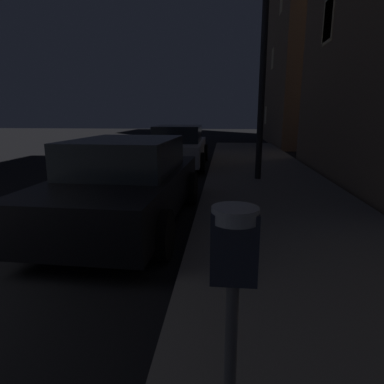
{
  "coord_description": "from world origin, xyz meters",
  "views": [
    {
      "loc": [
        4.47,
        -1.96,
        1.82
      ],
      "look_at": [
        4.21,
        0.59,
        1.21
      ],
      "focal_mm": 30.7,
      "sensor_mm": 36.0,
      "label": 1
    }
  ],
  "objects_px": {
    "car_silver": "(179,146)",
    "street_lamp": "(265,20)",
    "parking_meter": "(233,281)",
    "car_black": "(127,182)"
  },
  "relations": [
    {
      "from": "car_silver",
      "to": "street_lamp",
      "type": "distance_m",
      "value": 5.03
    },
    {
      "from": "parking_meter",
      "to": "street_lamp",
      "type": "height_order",
      "value": "street_lamp"
    },
    {
      "from": "parking_meter",
      "to": "car_black",
      "type": "bearing_deg",
      "value": 112.55
    },
    {
      "from": "car_silver",
      "to": "street_lamp",
      "type": "bearing_deg",
      "value": -48.42
    },
    {
      "from": "car_black",
      "to": "car_silver",
      "type": "bearing_deg",
      "value": 90.0
    },
    {
      "from": "car_silver",
      "to": "street_lamp",
      "type": "xyz_separation_m",
      "value": [
        2.52,
        -2.84,
        3.3
      ]
    },
    {
      "from": "car_silver",
      "to": "car_black",
      "type": "bearing_deg",
      "value": -90.0
    },
    {
      "from": "parking_meter",
      "to": "street_lamp",
      "type": "distance_m",
      "value": 8.06
    },
    {
      "from": "parking_meter",
      "to": "car_silver",
      "type": "height_order",
      "value": "parking_meter"
    },
    {
      "from": "car_silver",
      "to": "street_lamp",
      "type": "height_order",
      "value": "street_lamp"
    }
  ]
}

